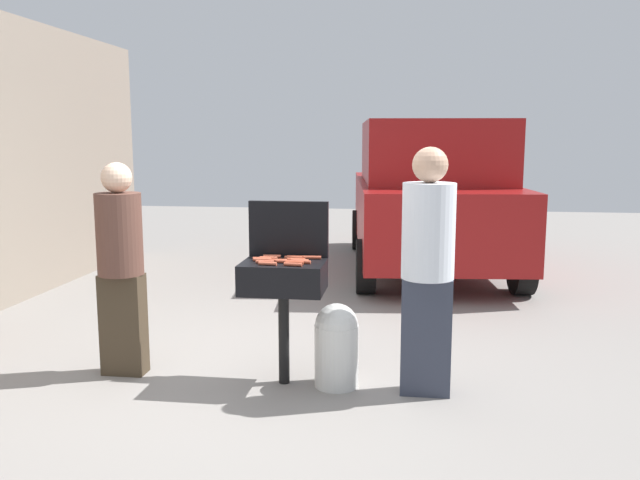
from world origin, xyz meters
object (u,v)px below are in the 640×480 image
hot_dog_6 (278,261)px  person_right (428,263)px  hot_dog_10 (295,263)px  hot_dog_13 (296,260)px  hot_dog_3 (262,260)px  hot_dog_15 (296,257)px  hot_dog_0 (293,258)px  person_left (121,261)px  hot_dog_4 (268,258)px  hot_dog_5 (268,264)px  parked_minivan (429,195)px  hot_dog_7 (285,261)px  hot_dog_14 (302,262)px  hot_dog_11 (293,264)px  hot_dog_1 (262,259)px  hot_dog_2 (272,256)px  propane_tank (336,344)px  hot_dog_12 (312,257)px  bbq_grill (283,281)px  hot_dog_8 (300,261)px  hot_dog_9 (265,262)px

hot_dog_6 → person_right: 1.06m
hot_dog_10 → hot_dog_13: 0.13m
hot_dog_3 → hot_dog_6: (0.12, -0.01, 0.00)m
hot_dog_15 → person_right: bearing=-11.4°
hot_dog_0 → person_left: (-1.31, -0.08, -0.05)m
hot_dog_4 → hot_dog_13: size_ratio=1.00×
hot_dog_5 → parked_minivan: parked_minivan is taller
hot_dog_7 → hot_dog_14: 0.12m
hot_dog_5 → hot_dog_13: bearing=45.5°
hot_dog_6 → hot_dog_0: bearing=54.6°
hot_dog_15 → hot_dog_0: bearing=-114.7°
hot_dog_4 → hot_dog_11: 0.31m
hot_dog_4 → hot_dog_10: 0.27m
hot_dog_6 → hot_dog_10: size_ratio=1.00×
hot_dog_1 → person_left: 1.09m
hot_dog_4 → person_left: 1.13m
hot_dog_2 → hot_dog_7: (0.13, -0.19, 0.00)m
propane_tank → person_left: size_ratio=0.38×
hot_dog_11 → hot_dog_1: bearing=145.4°
hot_dog_12 → propane_tank: (0.20, -0.15, -0.60)m
hot_dog_1 → hot_dog_7: size_ratio=1.00×
bbq_grill → hot_dog_8: (0.12, 0.00, 0.16)m
hot_dog_12 → hot_dog_1: bearing=-163.9°
propane_tank → hot_dog_8: bearing=177.6°
propane_tank → hot_dog_13: bearing=171.5°
hot_dog_3 → hot_dog_7: bearing=-13.7°
parked_minivan → hot_dog_11: bearing=71.3°
hot_dog_3 → hot_dog_7: size_ratio=1.00×
hot_dog_9 → hot_dog_13: 0.24m
hot_dog_15 → hot_dog_9: bearing=-130.1°
bbq_grill → propane_tank: (0.39, -0.01, -0.45)m
hot_dog_13 → propane_tank: hot_dog_13 is taller
hot_dog_5 → hot_dog_15: (0.15, 0.28, 0.00)m
hot_dog_15 → person_left: bearing=-175.4°
hot_dog_15 → person_left: person_left is taller
hot_dog_6 → hot_dog_4: bearing=136.6°
propane_tank → person_right: person_right is taller
hot_dog_2 → hot_dog_3: bearing=-106.5°
hot_dog_5 → person_left: 1.18m
hot_dog_9 → hot_dog_13: same height
hot_dog_1 → hot_dog_8: size_ratio=1.00×
hot_dog_6 → hot_dog_7: same height
parked_minivan → hot_dog_10: bearing=71.2°
hot_dog_2 → hot_dog_11: bearing=-54.0°
bbq_grill → person_left: bearing=178.5°
hot_dog_0 → hot_dog_12: bearing=10.9°
hot_dog_0 → propane_tank: (0.34, -0.12, -0.60)m
hot_dog_8 → hot_dog_9: same height
hot_dog_1 → hot_dog_2: 0.12m
hot_dog_3 → hot_dog_9: bearing=-65.2°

